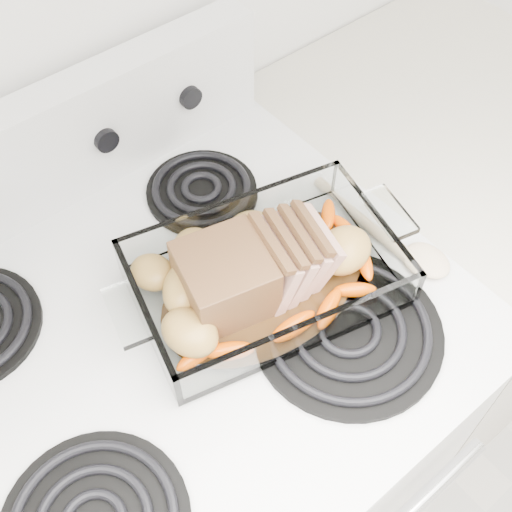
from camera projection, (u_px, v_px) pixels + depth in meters
electric_range at (187, 451)px, 1.21m from camera, size 0.78×0.70×1.12m
counter_right at (424, 273)px, 1.47m from camera, size 0.58×0.68×0.93m
baking_dish at (265, 278)px, 0.86m from camera, size 0.34×0.22×0.07m
pork_roast at (248, 276)px, 0.82m from camera, size 0.21×0.11×0.09m
roast_vegetables at (244, 256)px, 0.87m from camera, size 0.40×0.22×0.05m
wooden_spoon at (398, 241)px, 0.92m from camera, size 0.05×0.25×0.02m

